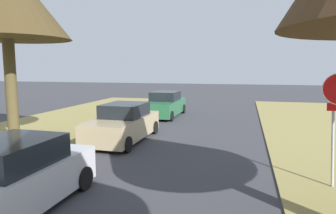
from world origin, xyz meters
The scene contains 3 objects.
parked_sedan_silver centered at (-2.10, 6.31, 0.72)m, with size 2.00×4.43×1.57m.
parked_sedan_tan centered at (-2.29, 13.11, 0.72)m, with size 2.00×4.43×1.57m.
parked_sedan_green centered at (-2.29, 19.90, 0.72)m, with size 2.00×4.43×1.57m.
Camera 1 is at (2.71, 1.24, 3.09)m, focal length 32.51 mm.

